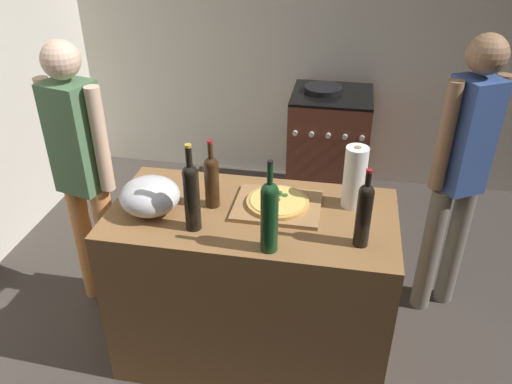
{
  "coord_description": "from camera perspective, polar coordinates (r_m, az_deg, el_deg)",
  "views": [
    {
      "loc": [
        0.39,
        -1.35,
        2.18
      ],
      "look_at": [
        0.01,
        0.7,
        0.94
      ],
      "focal_mm": 36.05,
      "sensor_mm": 36.0,
      "label": 1
    }
  ],
  "objects": [
    {
      "name": "person_in_red",
      "position": [
        2.89,
        21.79,
        2.44
      ],
      "size": [
        0.32,
        0.27,
        1.62
      ],
      "color": "slate",
      "rests_on": "ground_plane"
    },
    {
      "name": "stove",
      "position": [
        4.05,
        8.02,
        4.98
      ],
      "size": [
        0.59,
        0.58,
        0.92
      ],
      "color": "brown",
      "rests_on": "ground_plane"
    },
    {
      "name": "mixing_bowl",
      "position": [
        2.38,
        -11.68,
        -0.45
      ],
      "size": [
        0.27,
        0.27,
        0.17
      ],
      "color": "#B2B2B7",
      "rests_on": "counter"
    },
    {
      "name": "wine_bottle_dark",
      "position": [
        2.19,
        -7.17,
        -0.21
      ],
      "size": [
        0.07,
        0.07,
        0.41
      ],
      "color": "black",
      "rests_on": "counter"
    },
    {
      "name": "ground_plane",
      "position": [
        3.48,
        1.66,
        -8.31
      ],
      "size": [
        4.22,
        3.25,
        0.02
      ],
      "primitive_type": "cube",
      "color": "#3F3833"
    },
    {
      "name": "cutting_board",
      "position": [
        2.4,
        2.41,
        -1.54
      ],
      "size": [
        0.4,
        0.32,
        0.02
      ],
      "primitive_type": "cube",
      "color": "#9E7247",
      "rests_on": "counter"
    },
    {
      "name": "counter",
      "position": [
        2.64,
        -0.4,
        -10.4
      ],
      "size": [
        1.33,
        0.67,
        0.89
      ],
      "primitive_type": "cube",
      "color": "olive",
      "rests_on": "ground_plane"
    },
    {
      "name": "wine_bottle_amber",
      "position": [
        2.36,
        -4.95,
        1.41
      ],
      "size": [
        0.07,
        0.07,
        0.33
      ],
      "color": "#331E0F",
      "rests_on": "counter"
    },
    {
      "name": "paper_towel_roll",
      "position": [
        2.39,
        10.89,
        1.61
      ],
      "size": [
        0.1,
        0.1,
        0.3
      ],
      "color": "white",
      "rests_on": "counter"
    },
    {
      "name": "wine_bottle_green",
      "position": [
        2.04,
        1.5,
        -2.45
      ],
      "size": [
        0.07,
        0.07,
        0.41
      ],
      "color": "#143819",
      "rests_on": "counter"
    },
    {
      "name": "pizza",
      "position": [
        2.39,
        2.42,
        -1.11
      ],
      "size": [
        0.29,
        0.29,
        0.03
      ],
      "color": "tan",
      "rests_on": "cutting_board"
    },
    {
      "name": "wine_bottle_clear",
      "position": [
        2.13,
        11.9,
        -2.22
      ],
      "size": [
        0.06,
        0.06,
        0.36
      ],
      "color": "black",
      "rests_on": "counter"
    },
    {
      "name": "person_in_stripes",
      "position": [
        2.88,
        -18.78,
        2.64
      ],
      "size": [
        0.39,
        0.25,
        1.58
      ],
      "color": "#D88C4C",
      "rests_on": "ground_plane"
    },
    {
      "name": "kitchen_wall_rear",
      "position": [
        4.17,
        5.06,
        18.38
      ],
      "size": [
        4.22,
        0.1,
        2.6
      ],
      "primitive_type": "cube",
      "color": "silver",
      "rests_on": "ground_plane"
    }
  ]
}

